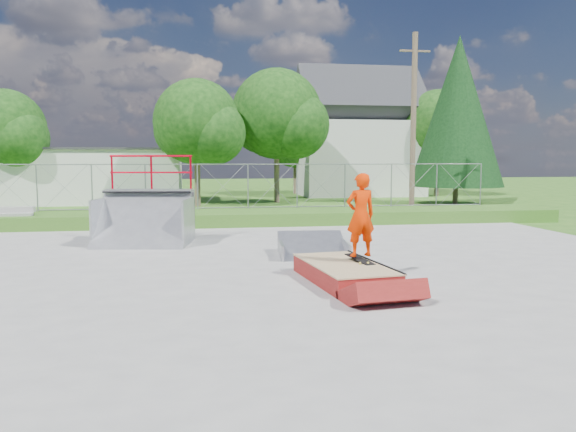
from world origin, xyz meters
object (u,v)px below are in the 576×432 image
flat_bank_ramp (313,247)px  skater (361,219)px  grind_box (344,273)px  quarter_pipe (143,200)px

flat_bank_ramp → skater: 3.20m
grind_box → flat_bank_ramp: 3.08m
grind_box → quarter_pipe: quarter_pipe is taller
quarter_pipe → flat_bank_ramp: bearing=-22.4°
quarter_pipe → grind_box: bearing=-43.6°
grind_box → skater: 1.14m
quarter_pipe → skater: (4.78, -5.71, -0.01)m
skater → flat_bank_ramp: bearing=-91.6°
flat_bank_ramp → skater: bearing=-78.3°
grind_box → flat_bank_ramp: size_ratio=1.58×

